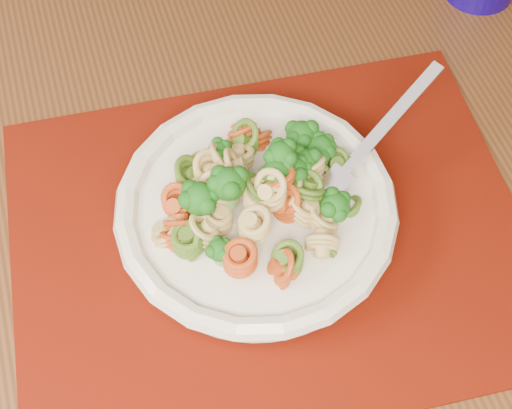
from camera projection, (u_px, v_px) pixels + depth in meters
name	position (u px, v px, depth m)	size (l,w,h in m)	color
dining_table	(302.00, 186.00, 0.77)	(1.59, 1.18, 0.74)	#593319
placemat	(270.00, 236.00, 0.63)	(0.45, 0.35, 0.00)	#5A1003
pasta_bowl	(256.00, 212.00, 0.61)	(0.24, 0.24, 0.05)	white
pasta_broccoli_heap	(256.00, 201.00, 0.59)	(0.20, 0.20, 0.06)	tan
fork	(336.00, 182.00, 0.60)	(0.19, 0.02, 0.01)	silver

